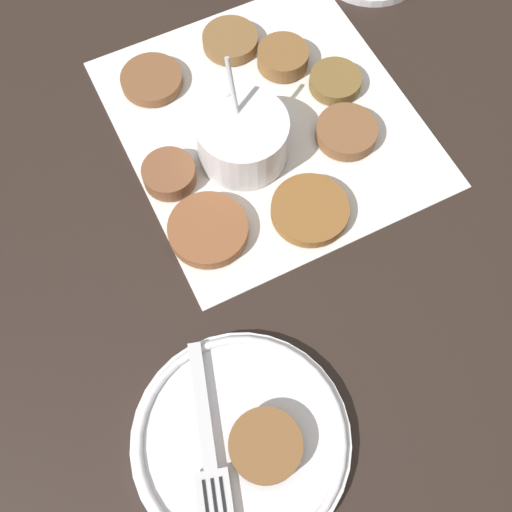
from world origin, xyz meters
TOP-DOWN VIEW (x-y plane):
  - ground_plane at (0.00, 0.00)m, footprint 4.00×4.00m
  - napkin at (0.02, -0.01)m, footprint 0.38×0.36m
  - sauce_bowl at (-0.01, 0.03)m, footprint 0.11×0.10m
  - fritter_0 at (0.12, 0.10)m, footprint 0.07×0.07m
  - fritter_1 at (0.10, -0.05)m, footprint 0.06×0.06m
  - fritter_2 at (-0.10, -0.01)m, footprint 0.08×0.08m
  - fritter_3 at (-0.02, -0.08)m, footprint 0.07×0.07m
  - fritter_4 at (-0.09, 0.10)m, footprint 0.08×0.08m
  - fritter_5 at (0.14, 0.00)m, footprint 0.07×0.07m
  - fritter_6 at (0.05, -0.09)m, footprint 0.06×0.06m
  - fritter_7 at (-0.01, 0.12)m, footprint 0.06×0.06m
  - serving_plate at (-0.29, 0.13)m, footprint 0.19×0.19m
  - fritter_on_plate at (-0.31, 0.11)m, footprint 0.06×0.06m
  - fork at (-0.31, 0.16)m, footprint 0.18×0.05m

SIDE VIEW (x-z plane):
  - ground_plane at x=0.00m, z-range 0.00..0.00m
  - napkin at x=0.02m, z-range 0.00..0.00m
  - serving_plate at x=-0.29m, z-range 0.00..0.02m
  - fritter_0 at x=0.12m, z-range 0.00..0.02m
  - fritter_2 at x=-0.10m, z-range 0.00..0.02m
  - fritter_4 at x=-0.09m, z-range 0.00..0.02m
  - fritter_5 at x=0.14m, z-range 0.00..0.02m
  - fritter_6 at x=0.05m, z-range 0.00..0.02m
  - fritter_3 at x=-0.02m, z-range 0.00..0.02m
  - fritter_7 at x=-0.01m, z-range 0.00..0.02m
  - fritter_1 at x=0.10m, z-range 0.00..0.02m
  - fork at x=-0.31m, z-range 0.02..0.02m
  - fritter_on_plate at x=-0.31m, z-range 0.02..0.03m
  - sauce_bowl at x=-0.01m, z-range -0.03..0.08m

